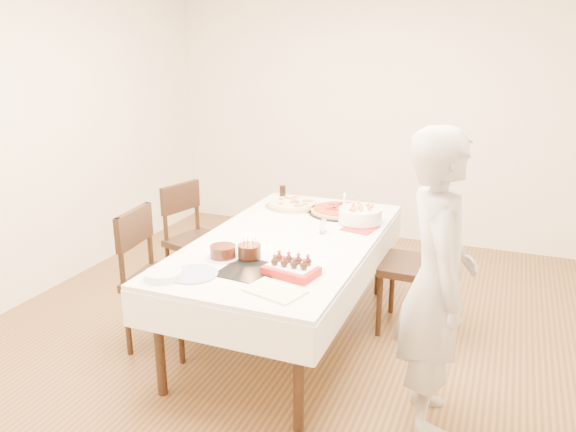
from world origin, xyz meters
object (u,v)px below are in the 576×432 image
at_px(chair_left_dessert, 165,280).
at_px(person, 437,284).
at_px(strawberry_box, 291,269).
at_px(layer_cake, 223,252).
at_px(pasta_bowl, 360,215).
at_px(pizza_white, 293,204).
at_px(taper_candle, 344,209).
at_px(chair_left_savory, 200,242).
at_px(dining_table, 288,288).
at_px(birthday_cake, 249,246).
at_px(pizza_pepperoni, 338,211).
at_px(cola_glass, 283,191).
at_px(chair_right_savory, 415,267).

distance_m(chair_left_dessert, person, 1.84).
bearing_deg(strawberry_box, layer_cake, 170.90).
distance_m(pasta_bowl, strawberry_box, 1.11).
relative_size(chair_left_dessert, pizza_white, 2.17).
relative_size(taper_candle, strawberry_box, 0.83).
bearing_deg(chair_left_savory, dining_table, 172.73).
bearing_deg(taper_candle, pizza_white, 151.20).
height_order(pizza_white, birthday_cake, birthday_cake).
bearing_deg(strawberry_box, taper_candle, 89.06).
relative_size(pizza_pepperoni, taper_candle, 1.89).
distance_m(cola_glass, birthday_cake, 1.48).
xyz_separation_m(dining_table, pasta_bowl, (0.37, 0.52, 0.43)).
relative_size(chair_right_savory, chair_left_savory, 1.05).
relative_size(chair_right_savory, layer_cake, 4.82).
bearing_deg(pizza_pepperoni, dining_table, -102.25).
distance_m(chair_left_savory, pizza_pepperoni, 1.17).
relative_size(cola_glass, birthday_cake, 0.66).
height_order(chair_left_savory, strawberry_box, chair_left_savory).
relative_size(chair_left_dessert, person, 0.59).
relative_size(chair_right_savory, birthday_cake, 6.78).
height_order(chair_left_dessert, pizza_white, chair_left_dessert).
bearing_deg(person, dining_table, 45.58).
bearing_deg(chair_left_dessert, birthday_cake, 172.18).
height_order(chair_right_savory, pasta_bowl, chair_right_savory).
bearing_deg(dining_table, chair_right_savory, 28.37).
bearing_deg(cola_glass, person, -45.81).
xyz_separation_m(taper_candle, layer_cake, (-0.50, -0.93, -0.08)).
bearing_deg(pizza_white, chair_left_dessert, -113.08).
distance_m(chair_right_savory, taper_candle, 0.66).
xyz_separation_m(chair_right_savory, strawberry_box, (-0.55, -1.02, 0.29)).
bearing_deg(person, layer_cake, 70.60).
height_order(person, layer_cake, person).
height_order(pasta_bowl, strawberry_box, pasta_bowl).
bearing_deg(cola_glass, birthday_cake, -75.57).
height_order(chair_left_dessert, cola_glass, chair_left_dessert).
distance_m(pizza_white, cola_glass, 0.34).
distance_m(dining_table, pizza_pepperoni, 0.81).
distance_m(person, cola_glass, 2.18).
bearing_deg(layer_cake, chair_right_savory, 42.06).
bearing_deg(chair_left_savory, person, 169.19).
bearing_deg(taper_candle, chair_left_dessert, -139.54).
bearing_deg(chair_right_savory, birthday_cake, -133.88).
bearing_deg(strawberry_box, cola_glass, 114.10).
bearing_deg(birthday_cake, pasta_bowl, 64.99).
bearing_deg(cola_glass, pizza_white, -53.56).
bearing_deg(chair_left_savory, layer_cake, 143.10).
relative_size(birthday_cake, strawberry_box, 0.49).
relative_size(taper_candle, birthday_cake, 1.69).
bearing_deg(chair_left_dessert, pasta_bowl, -145.39).
bearing_deg(taper_candle, pasta_bowl, 41.29).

